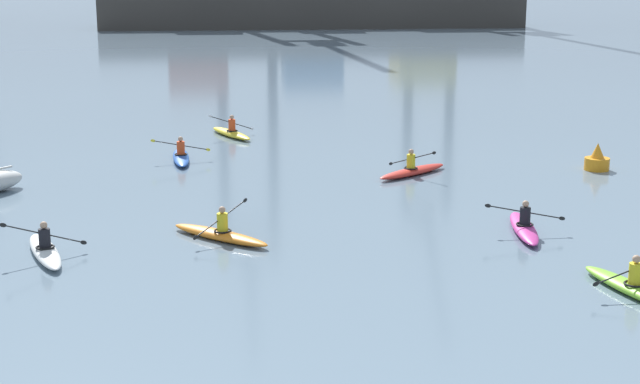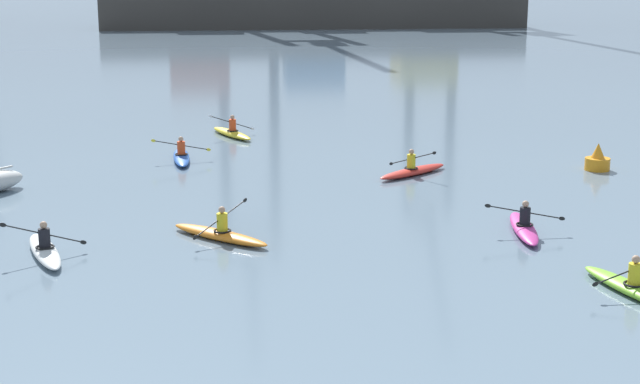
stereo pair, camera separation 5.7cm
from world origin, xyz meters
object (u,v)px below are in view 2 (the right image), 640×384
object	(u,v)px
kayak_orange	(220,233)
kayak_white	(45,250)
channel_buoy	(598,160)
kayak_magenta	(524,227)
container_barge	(312,4)
kayak_blue	(181,156)
kayak_yellow	(232,132)
kayak_red	(413,170)
kayak_lime	(631,287)

from	to	relation	value
kayak_orange	kayak_white	bearing A→B (deg)	-166.80
channel_buoy	kayak_magenta	size ratio (longest dim) A/B	0.29
container_barge	kayak_blue	distance (m)	73.65
channel_buoy	kayak_magenta	xyz separation A→B (m)	(-5.16, -7.78, -0.19)
kayak_magenta	kayak_yellow	bearing A→B (deg)	116.65
kayak_red	kayak_yellow	xyz separation A→B (m)	(-6.32, 8.31, 0.00)
channel_buoy	kayak_orange	distance (m)	15.64
channel_buoy	kayak_lime	bearing A→B (deg)	-108.12
kayak_red	kayak_magenta	xyz separation A→B (m)	(1.68, -7.63, 0.00)
kayak_orange	kayak_lime	distance (m)	10.84
channel_buoy	kayak_red	size ratio (longest dim) A/B	0.33
channel_buoy	kayak_orange	world-z (taller)	channel_buoy
kayak_blue	kayak_yellow	bearing A→B (deg)	68.41
kayak_white	kayak_red	bearing A→B (deg)	36.91
kayak_blue	channel_buoy	bearing A→B (deg)	-11.92
container_barge	kayak_blue	size ratio (longest dim) A/B	13.38
container_barge	kayak_magenta	distance (m)	83.70
kayak_blue	kayak_white	bearing A→B (deg)	-104.46
container_barge	kayak_white	bearing A→B (deg)	-99.88
kayak_lime	kayak_yellow	bearing A→B (deg)	112.86
kayak_orange	kayak_blue	distance (m)	10.90
kayak_lime	kayak_magenta	world-z (taller)	same
kayak_blue	kayak_red	bearing A→B (deg)	-21.95
channel_buoy	kayak_blue	distance (m)	15.46
container_barge	channel_buoy	world-z (taller)	container_barge
kayak_lime	kayak_red	bearing A→B (deg)	101.44
kayak_orange	kayak_lime	bearing A→B (deg)	-29.74
kayak_lime	kayak_blue	size ratio (longest dim) A/B	1.00
container_barge	kayak_yellow	world-z (taller)	container_barge
container_barge	kayak_white	size ratio (longest dim) A/B	13.46
kayak_magenta	kayak_yellow	size ratio (longest dim) A/B	1.04
kayak_lime	kayak_blue	distance (m)	19.49
channel_buoy	kayak_yellow	distance (m)	15.49
kayak_magenta	kayak_yellow	distance (m)	17.84
kayak_white	kayak_magenta	xyz separation A→B (m)	(13.03, 0.89, 0.00)
kayak_magenta	kayak_yellow	xyz separation A→B (m)	(-8.00, 15.94, -0.00)
kayak_white	kayak_red	world-z (taller)	kayak_white
kayak_red	kayak_yellow	bearing A→B (deg)	127.24
container_barge	kayak_magenta	size ratio (longest dim) A/B	13.32
kayak_white	kayak_yellow	size ratio (longest dim) A/B	1.03
kayak_magenta	channel_buoy	bearing A→B (deg)	56.43
kayak_orange	kayak_magenta	xyz separation A→B (m)	(8.50, -0.17, 0.00)
kayak_white	kayak_orange	distance (m)	4.65
kayak_magenta	kayak_blue	distance (m)	14.82
kayak_magenta	kayak_blue	size ratio (longest dim) A/B	1.01
kayak_red	container_barge	bearing A→B (deg)	87.46
container_barge	kayak_blue	world-z (taller)	container_barge
kayak_lime	kayak_magenta	xyz separation A→B (m)	(-0.91, 5.20, 0.00)
kayak_lime	kayak_blue	xyz separation A→B (m)	(-10.88, 16.17, 0.00)
container_barge	kayak_orange	bearing A→B (deg)	-96.96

